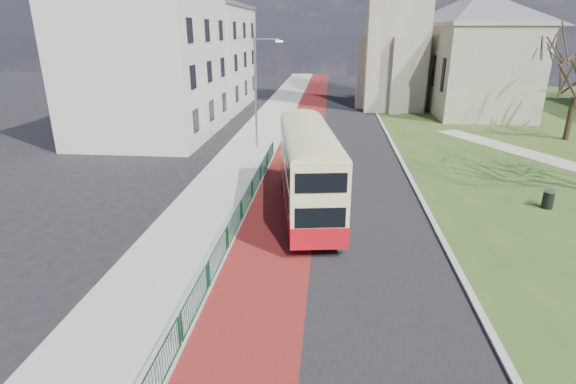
# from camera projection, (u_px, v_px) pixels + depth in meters

# --- Properties ---
(ground) EXTENTS (160.00, 160.00, 0.00)m
(ground) POSITION_uv_depth(u_px,v_px,m) (297.00, 265.00, 17.46)
(ground) COLOR black
(ground) RESTS_ON ground
(road_carriageway) EXTENTS (9.00, 120.00, 0.01)m
(road_carriageway) POSITION_uv_depth(u_px,v_px,m) (335.00, 144.00, 36.05)
(road_carriageway) COLOR black
(road_carriageway) RESTS_ON ground
(bus_lane) EXTENTS (3.40, 120.00, 0.01)m
(bus_lane) POSITION_uv_depth(u_px,v_px,m) (301.00, 143.00, 36.29)
(bus_lane) COLOR #591414
(bus_lane) RESTS_ON ground
(pavement_west) EXTENTS (4.00, 120.00, 0.12)m
(pavement_west) POSITION_uv_depth(u_px,v_px,m) (255.00, 141.00, 36.61)
(pavement_west) COLOR gray
(pavement_west) RESTS_ON ground
(kerb_west) EXTENTS (0.25, 120.00, 0.13)m
(kerb_west) POSITION_uv_depth(u_px,v_px,m) (279.00, 142.00, 36.43)
(kerb_west) COLOR #999993
(kerb_west) RESTS_ON ground
(kerb_east) EXTENTS (0.25, 80.00, 0.13)m
(kerb_east) POSITION_uv_depth(u_px,v_px,m) (390.00, 139.00, 37.49)
(kerb_east) COLOR #999993
(kerb_east) RESTS_ON ground
(pedestrian_railing) EXTENTS (0.07, 24.00, 1.12)m
(pedestrian_railing) POSITION_uv_depth(u_px,v_px,m) (242.00, 211.00, 21.28)
(pedestrian_railing) COLOR #0E3E24
(pedestrian_railing) RESTS_ON ground
(street_block_near) EXTENTS (10.30, 14.30, 13.00)m
(street_block_near) POSITION_uv_depth(u_px,v_px,m) (149.00, 57.00, 37.09)
(street_block_near) COLOR beige
(street_block_near) RESTS_ON ground
(street_block_far) EXTENTS (10.30, 16.30, 11.50)m
(street_block_far) POSITION_uv_depth(u_px,v_px,m) (203.00, 56.00, 52.33)
(street_block_far) COLOR beige
(street_block_far) RESTS_ON ground
(streetlamp) EXTENTS (2.13, 0.18, 8.00)m
(streetlamp) POSITION_uv_depth(u_px,v_px,m) (257.00, 88.00, 33.14)
(streetlamp) COLOR gray
(streetlamp) RESTS_ON pavement_west
(bus) EXTENTS (3.76, 10.25, 4.19)m
(bus) POSITION_uv_depth(u_px,v_px,m) (308.00, 167.00, 21.73)
(bus) COLOR #B01017
(bus) RESTS_ON ground
(litter_bin) EXTENTS (0.73, 0.73, 0.94)m
(litter_bin) POSITION_uv_depth(u_px,v_px,m) (548.00, 199.00, 22.80)
(litter_bin) COLOR black
(litter_bin) RESTS_ON grass_green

